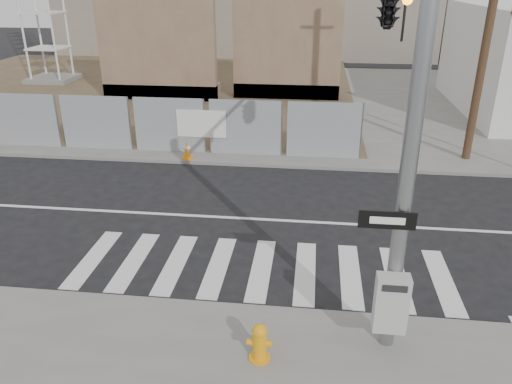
# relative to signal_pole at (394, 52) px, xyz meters

# --- Properties ---
(ground) EXTENTS (100.00, 100.00, 0.00)m
(ground) POSITION_rel_signal_pole_xyz_m (-2.49, 2.05, -4.78)
(ground) COLOR black
(ground) RESTS_ON ground
(sidewalk_far) EXTENTS (50.00, 20.00, 0.12)m
(sidewalk_far) POSITION_rel_signal_pole_xyz_m (-2.49, 16.05, -4.72)
(sidewalk_far) COLOR slate
(sidewalk_far) RESTS_ON ground
(signal_pole) EXTENTS (0.96, 5.87, 7.00)m
(signal_pole) POSITION_rel_signal_pole_xyz_m (0.00, 0.00, 0.00)
(signal_pole) COLOR gray
(signal_pole) RESTS_ON sidewalk_near
(chain_link_fence) EXTENTS (24.60, 0.04, 2.00)m
(chain_link_fence) POSITION_rel_signal_pole_xyz_m (-12.49, 7.05, -3.66)
(chain_link_fence) COLOR gray
(chain_link_fence) RESTS_ON sidewalk_far
(concrete_wall_left) EXTENTS (6.00, 1.30, 8.00)m
(concrete_wall_left) POSITION_rel_signal_pole_xyz_m (-9.49, 15.13, -1.40)
(concrete_wall_left) COLOR brown
(concrete_wall_left) RESTS_ON sidewalk_far
(concrete_wall_right) EXTENTS (5.50, 1.30, 8.00)m
(concrete_wall_right) POSITION_rel_signal_pole_xyz_m (-2.99, 16.13, -1.40)
(concrete_wall_right) COLOR brown
(concrete_wall_right) RESTS_ON sidewalk_far
(utility_pole_right) EXTENTS (1.60, 0.28, 10.00)m
(utility_pole_right) POSITION_rel_signal_pole_xyz_m (4.01, 7.55, 0.42)
(utility_pole_right) COLOR #4D3424
(utility_pole_right) RESTS_ON sidewalk_far
(fire_hydrant) EXTENTS (0.44, 0.42, 0.70)m
(fire_hydrant) POSITION_rel_signal_pole_xyz_m (-2.20, -3.45, -4.31)
(fire_hydrant) COLOR orange
(fire_hydrant) RESTS_ON sidewalk_near
(traffic_cone_c) EXTENTS (0.42, 0.42, 0.68)m
(traffic_cone_c) POSITION_rel_signal_pole_xyz_m (-7.23, 7.22, -4.33)
(traffic_cone_c) COLOR #FF670D
(traffic_cone_c) RESTS_ON sidewalk_far
(traffic_cone_d) EXTENTS (0.45, 0.45, 0.65)m
(traffic_cone_d) POSITION_rel_signal_pole_xyz_m (-5.89, 6.27, -4.34)
(traffic_cone_d) COLOR orange
(traffic_cone_d) RESTS_ON sidewalk_far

